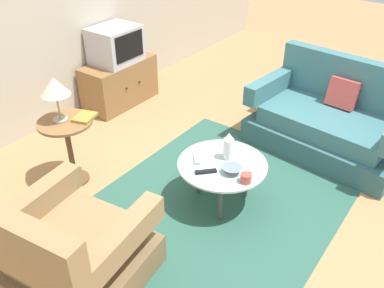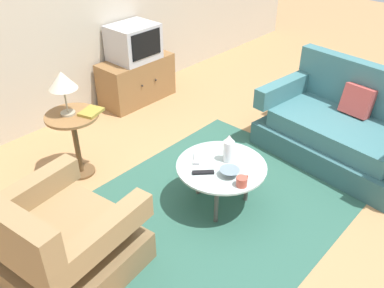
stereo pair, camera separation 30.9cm
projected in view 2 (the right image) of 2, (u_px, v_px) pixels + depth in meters
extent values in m
plane|color=#AD7F51|center=(220.00, 199.00, 3.68)|extent=(16.00, 16.00, 0.00)
cube|color=#BCB29E|center=(48.00, 0.00, 4.28)|extent=(9.00, 0.12, 2.70)
cube|color=#2D5B4C|center=(220.00, 203.00, 3.64)|extent=(2.31, 1.94, 0.00)
cube|color=brown|center=(70.00, 256.00, 2.97)|extent=(0.98, 0.98, 0.24)
cube|color=#93754C|center=(65.00, 235.00, 2.86)|extent=(0.80, 0.69, 0.18)
cube|color=#93754C|center=(8.00, 234.00, 2.44)|extent=(0.25, 0.89, 0.43)
cube|color=#93754C|center=(100.00, 238.00, 2.58)|extent=(0.88, 0.25, 0.18)
cube|color=#93754C|center=(26.00, 195.00, 2.94)|extent=(0.88, 0.25, 0.18)
cube|color=#325C60|center=(337.00, 147.00, 4.18)|extent=(1.04, 1.63, 0.24)
cube|color=#3D7075|center=(341.00, 129.00, 4.07)|extent=(0.87, 1.34, 0.18)
cube|color=#3D7075|center=(368.00, 88.00, 4.09)|extent=(0.31, 1.55, 0.48)
cube|color=#3D7075|center=(286.00, 88.00, 4.40)|extent=(0.89, 0.24, 0.21)
cube|color=#C64C47|center=(358.00, 101.00, 4.07)|extent=(0.21, 0.31, 0.31)
cylinder|color=#B2C6C1|center=(221.00, 166.00, 3.43)|extent=(0.75, 0.75, 0.02)
cylinder|color=#4C4742|center=(198.00, 176.00, 3.65)|extent=(0.04, 0.04, 0.39)
cylinder|color=#4C4742|center=(216.00, 203.00, 3.34)|extent=(0.04, 0.04, 0.39)
cylinder|color=#4C4742|center=(247.00, 182.00, 3.57)|extent=(0.04, 0.04, 0.39)
cylinder|color=olive|center=(72.00, 116.00, 3.68)|extent=(0.48, 0.48, 0.02)
cylinder|color=brown|center=(77.00, 146.00, 3.85)|extent=(0.05, 0.05, 0.61)
cylinder|color=brown|center=(81.00, 171.00, 4.01)|extent=(0.26, 0.26, 0.02)
cube|color=olive|center=(137.00, 80.00, 5.21)|extent=(0.94, 0.44, 0.55)
sphere|color=black|center=(142.00, 86.00, 4.99)|extent=(0.02, 0.02, 0.02)
sphere|color=black|center=(156.00, 80.00, 5.13)|extent=(0.02, 0.02, 0.02)
cube|color=#B7B7BC|center=(133.00, 42.00, 4.95)|extent=(0.55, 0.46, 0.42)
cube|color=black|center=(146.00, 45.00, 4.81)|extent=(0.44, 0.01, 0.30)
cylinder|color=#9E937A|center=(68.00, 113.00, 3.68)|extent=(0.13, 0.13, 0.02)
cylinder|color=#9E937A|center=(66.00, 101.00, 3.61)|extent=(0.02, 0.02, 0.23)
cone|color=beige|center=(62.00, 80.00, 3.51)|extent=(0.25, 0.25, 0.15)
cylinder|color=white|center=(228.00, 151.00, 3.43)|extent=(0.09, 0.09, 0.19)
cone|color=white|center=(229.00, 138.00, 3.36)|extent=(0.08, 0.08, 0.06)
cylinder|color=#B74C3D|center=(242.00, 182.00, 3.17)|extent=(0.09, 0.09, 0.08)
torus|color=#B74C3D|center=(246.00, 178.00, 3.21)|extent=(0.06, 0.01, 0.06)
cone|color=slate|center=(230.00, 172.00, 3.29)|extent=(0.16, 0.16, 0.06)
cube|color=black|center=(203.00, 172.00, 3.32)|extent=(0.15, 0.15, 0.02)
cube|color=#B2B2B7|center=(197.00, 158.00, 3.49)|extent=(0.16, 0.14, 0.02)
cube|color=olive|center=(91.00, 112.00, 3.69)|extent=(0.24, 0.21, 0.03)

